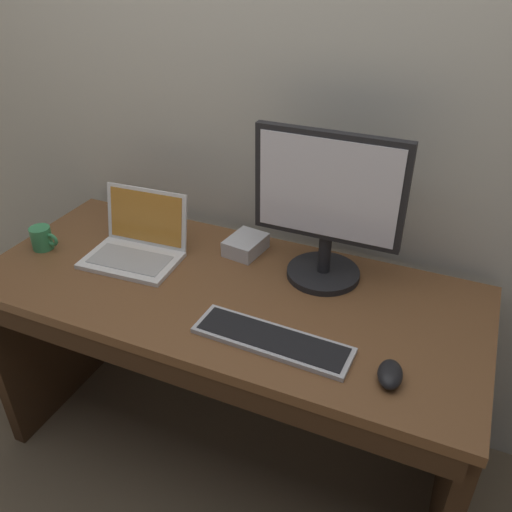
{
  "coord_description": "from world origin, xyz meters",
  "views": [
    {
      "loc": [
        0.64,
        -1.21,
        1.73
      ],
      "look_at": [
        0.1,
        0.0,
        0.9
      ],
      "focal_mm": 37.19,
      "sensor_mm": 36.0,
      "label": 1
    }
  ],
  "objects_px": {
    "external_monitor": "(327,208)",
    "wired_keyboard": "(272,340)",
    "external_drive_box": "(246,245)",
    "coffee_mug": "(42,238)",
    "laptop_white": "(137,245)",
    "computer_mouse": "(390,374)"
  },
  "relations": [
    {
      "from": "external_monitor",
      "to": "computer_mouse",
      "type": "xyz_separation_m",
      "value": [
        0.29,
        -0.37,
        -0.23
      ]
    },
    {
      "from": "computer_mouse",
      "to": "external_drive_box",
      "type": "bearing_deg",
      "value": 136.51
    },
    {
      "from": "external_monitor",
      "to": "coffee_mug",
      "type": "bearing_deg",
      "value": -167.14
    },
    {
      "from": "laptop_white",
      "to": "coffee_mug",
      "type": "distance_m",
      "value": 0.34
    },
    {
      "from": "external_drive_box",
      "to": "external_monitor",
      "type": "bearing_deg",
      "value": -9.24
    },
    {
      "from": "laptop_white",
      "to": "external_monitor",
      "type": "distance_m",
      "value": 0.66
    },
    {
      "from": "laptop_white",
      "to": "coffee_mug",
      "type": "xyz_separation_m",
      "value": [
        -0.33,
        -0.09,
        -0.0
      ]
    },
    {
      "from": "wired_keyboard",
      "to": "external_drive_box",
      "type": "relative_size",
      "value": 3.12
    },
    {
      "from": "wired_keyboard",
      "to": "computer_mouse",
      "type": "xyz_separation_m",
      "value": [
        0.32,
        -0.02,
        0.01
      ]
    },
    {
      "from": "laptop_white",
      "to": "computer_mouse",
      "type": "distance_m",
      "value": 0.94
    },
    {
      "from": "external_drive_box",
      "to": "coffee_mug",
      "type": "bearing_deg",
      "value": -158.14
    },
    {
      "from": "laptop_white",
      "to": "coffee_mug",
      "type": "height_order",
      "value": "laptop_white"
    },
    {
      "from": "external_drive_box",
      "to": "computer_mouse",
      "type": "bearing_deg",
      "value": -35.48
    },
    {
      "from": "external_drive_box",
      "to": "coffee_mug",
      "type": "xyz_separation_m",
      "value": [
        -0.66,
        -0.26,
        0.01
      ]
    },
    {
      "from": "wired_keyboard",
      "to": "computer_mouse",
      "type": "bearing_deg",
      "value": -2.68
    },
    {
      "from": "external_monitor",
      "to": "wired_keyboard",
      "type": "height_order",
      "value": "external_monitor"
    },
    {
      "from": "external_drive_box",
      "to": "coffee_mug",
      "type": "relative_size",
      "value": 1.33
    },
    {
      "from": "external_monitor",
      "to": "external_drive_box",
      "type": "distance_m",
      "value": 0.37
    },
    {
      "from": "laptop_white",
      "to": "external_monitor",
      "type": "relative_size",
      "value": 0.67
    },
    {
      "from": "external_monitor",
      "to": "wired_keyboard",
      "type": "xyz_separation_m",
      "value": [
        -0.03,
        -0.35,
        -0.24
      ]
    },
    {
      "from": "laptop_white",
      "to": "external_monitor",
      "type": "bearing_deg",
      "value": 11.65
    },
    {
      "from": "laptop_white",
      "to": "external_drive_box",
      "type": "relative_size",
      "value": 2.26
    }
  ]
}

